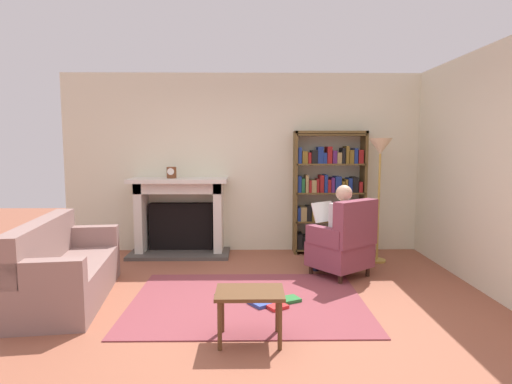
% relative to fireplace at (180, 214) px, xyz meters
% --- Properties ---
extents(ground, '(14.00, 14.00, 0.00)m').
position_rel_fireplace_xyz_m(ground, '(1.02, -2.30, -0.60)').
color(ground, '#96543D').
extents(back_wall, '(5.60, 0.10, 2.70)m').
position_rel_fireplace_xyz_m(back_wall, '(1.02, 0.25, 0.75)').
color(back_wall, beige).
rests_on(back_wall, ground).
extents(side_wall_right, '(0.10, 5.20, 2.70)m').
position_rel_fireplace_xyz_m(side_wall_right, '(3.67, -1.05, 0.75)').
color(side_wall_right, beige).
rests_on(side_wall_right, ground).
extents(area_rug, '(2.40, 1.80, 0.01)m').
position_rel_fireplace_xyz_m(area_rug, '(1.02, -2.00, -0.60)').
color(area_rug, brown).
rests_on(area_rug, ground).
extents(fireplace, '(1.47, 0.64, 1.14)m').
position_rel_fireplace_xyz_m(fireplace, '(0.00, 0.00, 0.00)').
color(fireplace, '#4C4742').
rests_on(fireplace, ground).
extents(mantel_clock, '(0.14, 0.14, 0.16)m').
position_rel_fireplace_xyz_m(mantel_clock, '(-0.10, -0.10, 0.63)').
color(mantel_clock, brown).
rests_on(mantel_clock, fireplace).
extents(bookshelf, '(1.06, 0.32, 1.83)m').
position_rel_fireplace_xyz_m(bookshelf, '(2.23, 0.03, 0.28)').
color(bookshelf, brown).
rests_on(bookshelf, ground).
extents(armchair_reading, '(0.88, 0.88, 0.97)m').
position_rel_fireplace_xyz_m(armchair_reading, '(2.20, -1.17, -0.18)').
color(armchair_reading, '#331E14').
rests_on(armchair_reading, ground).
extents(seated_reader, '(0.56, 0.59, 1.14)m').
position_rel_fireplace_xyz_m(seated_reader, '(2.13, -1.08, 0.02)').
color(seated_reader, silver).
rests_on(seated_reader, ground).
extents(sofa_floral, '(0.93, 1.78, 0.85)m').
position_rel_fireplace_xyz_m(sofa_floral, '(-0.89, -1.93, -0.28)').
color(sofa_floral, gray).
rests_on(sofa_floral, ground).
extents(side_table, '(0.56, 0.39, 0.43)m').
position_rel_fireplace_xyz_m(side_table, '(1.04, -2.89, -0.24)').
color(side_table, brown).
rests_on(side_table, ground).
extents(scattered_books, '(0.92, 0.53, 0.03)m').
position_rel_fireplace_xyz_m(scattered_books, '(1.22, -2.08, -0.57)').
color(scattered_books, '#267233').
rests_on(scattered_books, area_rug).
extents(floor_lamp, '(0.32, 0.32, 1.72)m').
position_rel_fireplace_xyz_m(floor_lamp, '(2.82, -0.49, 0.85)').
color(floor_lamp, '#B7933F').
rests_on(floor_lamp, ground).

